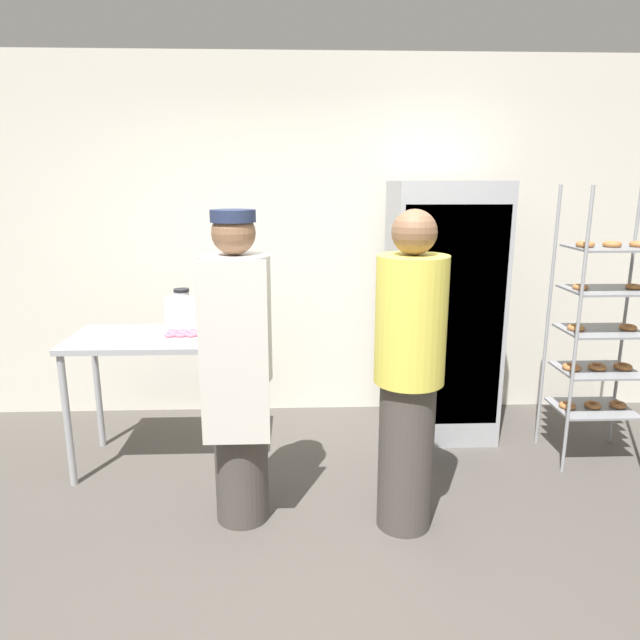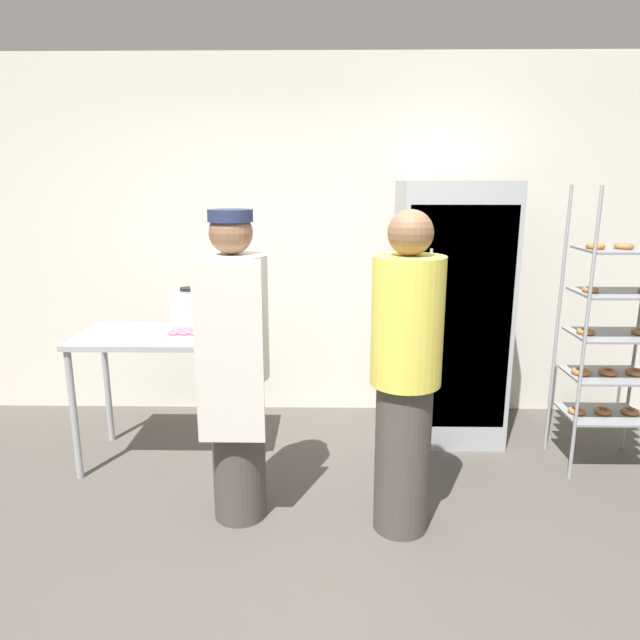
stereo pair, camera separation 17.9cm
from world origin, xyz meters
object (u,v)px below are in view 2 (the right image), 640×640
Objects in this scene: refrigerator at (449,313)px; donut_box at (187,333)px; person_baker at (236,366)px; person_customer at (405,375)px; baking_rack at (613,335)px; blender_pitcher at (189,309)px.

refrigerator is 1.86m from donut_box.
refrigerator is 1.78m from person_baker.
person_customer reaches higher than donut_box.
baking_rack reaches higher than person_customer.
blender_pitcher is 1.66m from person_customer.
refrigerator is 6.87× the size of donut_box.
baking_rack is 2.41m from person_baker.
baking_rack is at bearing 15.68° from person_baker.
donut_box is 0.16× the size of person_customer.
person_baker is (0.39, -0.52, -0.04)m from donut_box.
blender_pitcher is at bearing 117.94° from person_baker.
donut_box is at bearing -177.19° from baking_rack.
refrigerator is at bearing 153.46° from baking_rack.
baking_rack reaches higher than person_baker.
refrigerator is 1.08× the size of person_customer.
refrigerator is at bearing 68.88° from person_customer.
baking_rack reaches higher than blender_pitcher.
donut_box is (-2.71, -0.13, 0.04)m from baking_rack.
person_customer is (0.90, -0.10, -0.01)m from person_baker.
donut_box is 1.00× the size of blender_pitcher.
person_customer is at bearing -111.12° from refrigerator.
refrigerator reaches higher than donut_box.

